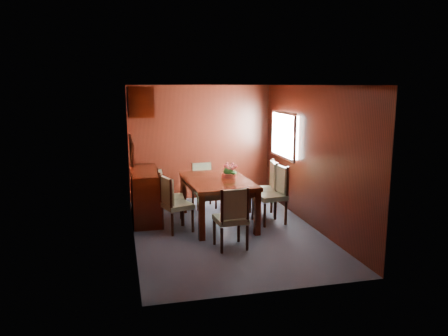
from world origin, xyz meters
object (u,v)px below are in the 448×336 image
object	(u,v)px
chair_left_near	(173,201)
flower_centerpiece	(229,170)
chair_right_near	(274,191)
sideboard	(145,195)
dining_table	(217,185)
chair_head	(232,215)

from	to	relation	value
chair_left_near	flower_centerpiece	world-z (taller)	flower_centerpiece
chair_right_near	sideboard	bearing A→B (deg)	65.15
dining_table	flower_centerpiece	xyz separation A→B (m)	(0.23, 0.07, 0.24)
chair_left_near	chair_right_near	bearing A→B (deg)	74.82
dining_table	flower_centerpiece	size ratio (longest dim) A/B	6.29
dining_table	chair_left_near	distance (m)	0.87
chair_left_near	flower_centerpiece	bearing A→B (deg)	90.10
sideboard	flower_centerpiece	size ratio (longest dim) A/B	5.09
chair_left_near	flower_centerpiece	distance (m)	1.16
chair_left_near	chair_head	distance (m)	1.24
chair_right_near	chair_left_near	bearing A→B (deg)	86.67
chair_right_near	flower_centerpiece	size ratio (longest dim) A/B	3.75
chair_right_near	chair_head	xyz separation A→B (m)	(-1.05, -1.09, -0.04)
sideboard	chair_left_near	world-z (taller)	chair_left_near
dining_table	chair_left_near	bearing A→B (deg)	-163.03
chair_left_near	chair_right_near	distance (m)	1.80
chair_left_near	chair_right_near	world-z (taller)	chair_right_near
flower_centerpiece	chair_head	bearing A→B (deg)	-102.20
chair_head	sideboard	bearing A→B (deg)	117.89
flower_centerpiece	chair_left_near	bearing A→B (deg)	-161.61
dining_table	chair_head	xyz separation A→B (m)	(-0.06, -1.27, -0.15)
dining_table	chair_head	world-z (taller)	chair_head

